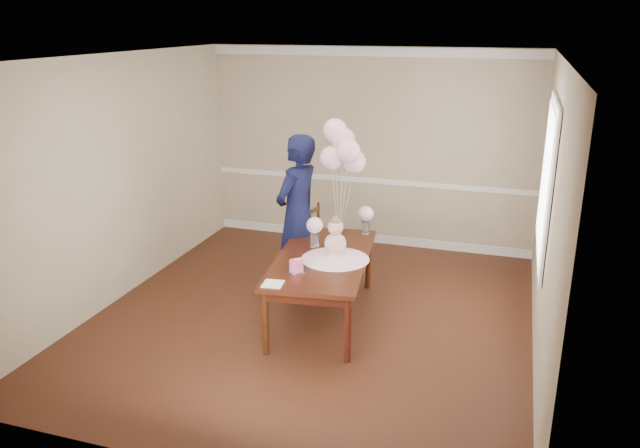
% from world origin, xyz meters
% --- Properties ---
extents(floor, '(4.50, 5.00, 0.00)m').
position_xyz_m(floor, '(0.00, 0.00, 0.00)').
color(floor, black).
rests_on(floor, ground).
extents(ceiling, '(4.50, 5.00, 0.02)m').
position_xyz_m(ceiling, '(0.00, 0.00, 2.70)').
color(ceiling, white).
rests_on(ceiling, wall_back).
extents(wall_back, '(4.50, 0.02, 2.70)m').
position_xyz_m(wall_back, '(0.00, 2.50, 1.35)').
color(wall_back, tan).
rests_on(wall_back, floor).
extents(wall_front, '(4.50, 0.02, 2.70)m').
position_xyz_m(wall_front, '(0.00, -2.50, 1.35)').
color(wall_front, tan).
rests_on(wall_front, floor).
extents(wall_left, '(0.02, 5.00, 2.70)m').
position_xyz_m(wall_left, '(-2.25, 0.00, 1.35)').
color(wall_left, tan).
rests_on(wall_left, floor).
extents(wall_right, '(0.02, 5.00, 2.70)m').
position_xyz_m(wall_right, '(2.25, 0.00, 1.35)').
color(wall_right, tan).
rests_on(wall_right, floor).
extents(chair_rail_trim, '(4.50, 0.02, 0.07)m').
position_xyz_m(chair_rail_trim, '(0.00, 2.49, 0.90)').
color(chair_rail_trim, white).
rests_on(chair_rail_trim, wall_back).
extents(crown_molding, '(4.50, 0.02, 0.12)m').
position_xyz_m(crown_molding, '(0.00, 2.49, 2.63)').
color(crown_molding, silver).
rests_on(crown_molding, wall_back).
extents(baseboard_trim, '(4.50, 0.02, 0.12)m').
position_xyz_m(baseboard_trim, '(0.00, 2.49, 0.06)').
color(baseboard_trim, silver).
rests_on(baseboard_trim, floor).
extents(window_frame, '(0.02, 1.66, 1.56)m').
position_xyz_m(window_frame, '(2.23, 0.50, 1.55)').
color(window_frame, white).
rests_on(window_frame, wall_right).
extents(window_blinds, '(0.01, 1.50, 1.40)m').
position_xyz_m(window_blinds, '(2.21, 0.50, 1.55)').
color(window_blinds, silver).
rests_on(window_blinds, wall_right).
extents(dining_table_top, '(1.15, 1.96, 0.05)m').
position_xyz_m(dining_table_top, '(0.11, 0.03, 0.67)').
color(dining_table_top, black).
rests_on(dining_table_top, table_leg_fl).
extents(table_apron, '(1.05, 1.85, 0.09)m').
position_xyz_m(table_apron, '(0.11, 0.03, 0.60)').
color(table_apron, black).
rests_on(table_apron, table_leg_fl).
extents(table_leg_fl, '(0.07, 0.07, 0.65)m').
position_xyz_m(table_leg_fl, '(-0.17, -0.87, 0.32)').
color(table_leg_fl, black).
rests_on(table_leg_fl, floor).
extents(table_leg_fr, '(0.07, 0.07, 0.65)m').
position_xyz_m(table_leg_fr, '(0.60, -0.77, 0.32)').
color(table_leg_fr, black).
rests_on(table_leg_fr, floor).
extents(table_leg_bl, '(0.07, 0.07, 0.65)m').
position_xyz_m(table_leg_bl, '(-0.38, 0.83, 0.32)').
color(table_leg_bl, black).
rests_on(table_leg_bl, floor).
extents(table_leg_br, '(0.07, 0.07, 0.65)m').
position_xyz_m(table_leg_br, '(0.39, 0.92, 0.32)').
color(table_leg_br, black).
rests_on(table_leg_br, floor).
extents(baby_skirt, '(0.79, 0.79, 0.09)m').
position_xyz_m(baby_skirt, '(0.25, -0.00, 0.74)').
color(baby_skirt, '#FFBBD6').
rests_on(baby_skirt, dining_table_top).
extents(baby_torso, '(0.22, 0.22, 0.22)m').
position_xyz_m(baby_torso, '(0.25, -0.00, 0.86)').
color(baby_torso, pink).
rests_on(baby_torso, baby_skirt).
extents(baby_head, '(0.16, 0.16, 0.16)m').
position_xyz_m(baby_head, '(0.25, -0.00, 1.04)').
color(baby_head, '#D2B190').
rests_on(baby_head, baby_torso).
extents(baby_hair, '(0.11, 0.11, 0.11)m').
position_xyz_m(baby_hair, '(0.25, -0.00, 1.09)').
color(baby_hair, brown).
rests_on(baby_hair, baby_head).
extents(cake_platter, '(0.23, 0.23, 0.01)m').
position_xyz_m(cake_platter, '(-0.03, -0.41, 0.70)').
color(cake_platter, silver).
rests_on(cake_platter, dining_table_top).
extents(birthday_cake, '(0.16, 0.16, 0.09)m').
position_xyz_m(birthday_cake, '(-0.03, -0.41, 0.75)').
color(birthday_cake, '#D64377').
rests_on(birthday_cake, cake_platter).
extents(cake_flower_a, '(0.03, 0.03, 0.03)m').
position_xyz_m(cake_flower_a, '(-0.03, -0.41, 0.81)').
color(cake_flower_a, silver).
rests_on(cake_flower_a, birthday_cake).
extents(cake_flower_b, '(0.03, 0.03, 0.03)m').
position_xyz_m(cake_flower_b, '(-0.00, -0.39, 0.81)').
color(cake_flower_b, silver).
rests_on(cake_flower_b, birthday_cake).
extents(rose_vase_near, '(0.10, 0.10, 0.15)m').
position_xyz_m(rose_vase_near, '(-0.07, 0.29, 0.77)').
color(rose_vase_near, white).
rests_on(rose_vase_near, dining_table_top).
extents(roses_near, '(0.18, 0.18, 0.18)m').
position_xyz_m(roses_near, '(-0.07, 0.29, 0.94)').
color(roses_near, silver).
rests_on(roses_near, rose_vase_near).
extents(rose_vase_far, '(0.10, 0.10, 0.15)m').
position_xyz_m(rose_vase_far, '(0.36, 0.85, 0.77)').
color(rose_vase_far, silver).
rests_on(rose_vase_far, dining_table_top).
extents(roses_far, '(0.18, 0.18, 0.18)m').
position_xyz_m(roses_far, '(0.36, 0.85, 0.94)').
color(roses_far, silver).
rests_on(roses_far, rose_vase_far).
extents(napkin, '(0.21, 0.21, 0.01)m').
position_xyz_m(napkin, '(-0.12, -0.79, 0.70)').
color(napkin, white).
rests_on(napkin, dining_table_top).
extents(balloon_weight, '(0.04, 0.04, 0.02)m').
position_xyz_m(balloon_weight, '(0.14, 0.55, 0.70)').
color(balloon_weight, '#BAB9BE').
rests_on(balloon_weight, dining_table_top).
extents(balloon_a, '(0.26, 0.26, 0.26)m').
position_xyz_m(balloon_a, '(0.04, 0.53, 1.62)').
color(balloon_a, '#F3ACC3').
rests_on(balloon_a, balloon_ribbon_a).
extents(balloon_b, '(0.26, 0.26, 0.26)m').
position_xyz_m(balloon_b, '(0.23, 0.51, 1.72)').
color(balloon_b, '#F7AFC3').
rests_on(balloon_b, balloon_ribbon_b).
extents(balloon_c, '(0.26, 0.26, 0.26)m').
position_xyz_m(balloon_c, '(0.14, 0.64, 1.81)').
color(balloon_c, '#EAA6B9').
rests_on(balloon_c, balloon_ribbon_c).
extents(balloon_d, '(0.26, 0.26, 0.26)m').
position_xyz_m(balloon_d, '(0.05, 0.65, 1.90)').
color(balloon_d, '#FFB4D2').
rests_on(balloon_d, balloon_ribbon_d).
extents(balloon_e, '(0.26, 0.26, 0.26)m').
position_xyz_m(balloon_e, '(0.27, 0.64, 1.58)').
color(balloon_e, '#F2ABC3').
rests_on(balloon_e, balloon_ribbon_e).
extents(balloon_ribbon_a, '(0.08, 0.01, 0.78)m').
position_xyz_m(balloon_ribbon_a, '(0.09, 0.54, 1.09)').
color(balloon_ribbon_a, silver).
rests_on(balloon_ribbon_a, balloon_weight).
extents(balloon_ribbon_b, '(0.10, 0.04, 0.87)m').
position_xyz_m(balloon_ribbon_b, '(0.19, 0.53, 1.14)').
color(balloon_ribbon_b, white).
rests_on(balloon_ribbon_b, balloon_weight).
extents(balloon_ribbon_c, '(0.01, 0.09, 0.96)m').
position_xyz_m(balloon_ribbon_c, '(0.14, 0.59, 1.19)').
color(balloon_ribbon_c, white).
rests_on(balloon_ribbon_c, balloon_weight).
extents(balloon_ribbon_d, '(0.09, 0.09, 1.05)m').
position_xyz_m(balloon_ribbon_d, '(0.09, 0.60, 1.23)').
color(balloon_ribbon_d, white).
rests_on(balloon_ribbon_d, balloon_weight).
extents(balloon_ribbon_e, '(0.12, 0.08, 0.72)m').
position_xyz_m(balloon_ribbon_e, '(0.20, 0.59, 1.07)').
color(balloon_ribbon_e, silver).
rests_on(balloon_ribbon_e, balloon_weight).
extents(dining_chair_seat, '(0.49, 0.49, 0.05)m').
position_xyz_m(dining_chair_seat, '(-0.17, 0.95, 0.41)').
color(dining_chair_seat, '#3B1E10').
rests_on(dining_chair_seat, chair_leg_fl).
extents(chair_leg_fl, '(0.04, 0.04, 0.39)m').
position_xyz_m(chair_leg_fl, '(-0.37, 0.84, 0.20)').
color(chair_leg_fl, '#3C1F10').
rests_on(chair_leg_fl, floor).
extents(chair_leg_fr, '(0.04, 0.04, 0.39)m').
position_xyz_m(chair_leg_fr, '(-0.05, 0.75, 0.20)').
color(chair_leg_fr, '#3A1910').
rests_on(chair_leg_fr, floor).
extents(chair_leg_bl, '(0.04, 0.04, 0.39)m').
position_xyz_m(chair_leg_bl, '(-0.29, 1.15, 0.20)').
color(chair_leg_bl, '#3A1610').
rests_on(chair_leg_bl, floor).
extents(chair_leg_br, '(0.04, 0.04, 0.39)m').
position_xyz_m(chair_leg_br, '(0.03, 1.07, 0.20)').
color(chair_leg_br, '#36120E').
rests_on(chair_leg_br, floor).
extents(chair_back_post_l, '(0.04, 0.04, 0.51)m').
position_xyz_m(chair_back_post_l, '(-0.39, 0.84, 0.67)').
color(chair_back_post_l, '#311C0D').
rests_on(chair_back_post_l, dining_chair_seat).
extents(chair_back_post_r, '(0.04, 0.04, 0.51)m').
position_xyz_m(chair_back_post_r, '(-0.30, 1.16, 0.67)').
color(chair_back_post_r, '#3C1D10').
rests_on(chair_back_post_r, dining_chair_seat).
extents(chair_slat_low, '(0.12, 0.36, 0.05)m').
position_xyz_m(chair_slat_low, '(-0.34, 1.00, 0.56)').
color(chair_slat_low, '#33150D').
rests_on(chair_slat_low, dining_chair_seat).
extents(chair_slat_mid, '(0.12, 0.36, 0.05)m').
position_xyz_m(chair_slat_mid, '(-0.34, 1.00, 0.71)').
color(chair_slat_mid, '#3C1410').
rests_on(chair_slat_mid, dining_chair_seat).
extents(chair_slat_top, '(0.12, 0.36, 0.05)m').
position_xyz_m(chair_slat_top, '(-0.34, 1.00, 0.85)').
color(chair_slat_top, '#3A200F').
rests_on(chair_slat_top, dining_chair_seat).
extents(woman, '(0.61, 0.76, 1.84)m').
position_xyz_m(woman, '(-0.39, 0.66, 0.92)').
color(woman, black).
rests_on(woman, floor).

